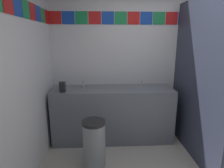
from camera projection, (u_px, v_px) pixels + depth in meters
name	position (u px, v px, depth m)	size (l,w,h in m)	color
wall_back	(162.00, 53.00, 3.30)	(3.84, 0.09, 2.88)	silver
vanity_counter	(113.00, 113.00, 3.18)	(1.96, 0.56, 0.90)	slate
faucet_left	(83.00, 84.00, 3.12)	(0.04, 0.10, 0.14)	silver
faucet_right	(141.00, 84.00, 3.18)	(0.04, 0.10, 0.14)	silver
soap_dispenser	(62.00, 87.00, 2.86)	(0.09, 0.09, 0.16)	black
stall_divider	(219.00, 85.00, 2.37)	(0.92, 1.52, 2.24)	#33384C
toilet	(211.00, 122.00, 3.21)	(0.39, 0.49, 0.74)	white
trash_bin	(94.00, 144.00, 2.51)	(0.30, 0.30, 0.65)	#999EA3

